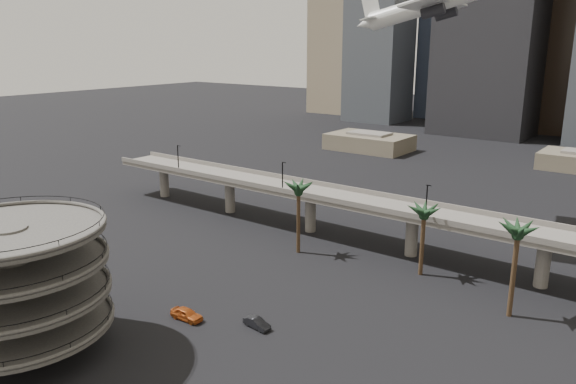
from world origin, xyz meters
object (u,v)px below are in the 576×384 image
Objects in this scene: car_b at (257,323)px; overpass at (359,206)px; airborne_jet at (440,2)px; parking_ramp at (14,279)px; car_a at (187,314)px.

overpass is at bearing 15.40° from car_b.
airborne_jet is at bearing 69.98° from overpass.
car_b is at bearing 49.26° from parking_ramp.
car_b is (9.19, 4.11, -0.15)m from car_a.
overpass is 41.64m from car_a.
overpass reaches higher than car_b.
car_b is at bearing -69.62° from car_a.
airborne_jet reaches higher than car_a.
parking_ramp is 0.66× the size of airborne_jet.
airborne_jet is at bearing -12.84° from car_a.
parking_ramp is 5.33× the size of car_b.
car_b is at bearing -80.72° from overpass.
car_a is 10.07m from car_b.
parking_ramp is 4.54× the size of car_a.
airborne_jet reaches higher than overpass.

